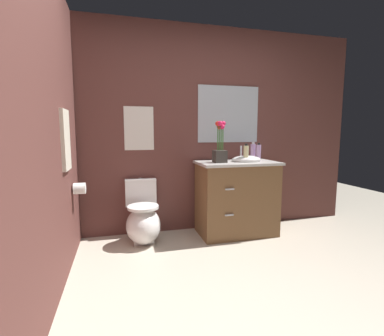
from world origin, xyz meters
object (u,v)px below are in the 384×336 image
at_px(toilet, 143,220).
at_px(wall_mirror, 228,114).
at_px(vanity_cabinet, 237,197).
at_px(toilet_paper_roll, 80,188).
at_px(wall_poster, 139,128).
at_px(lotion_bottle, 253,152).
at_px(hand_wash_bottle, 246,153).
at_px(hanging_towel, 66,140).
at_px(flower_vase, 220,146).
at_px(soap_bottle, 259,153).

height_order(toilet, wall_mirror, wall_mirror).
distance_m(vanity_cabinet, wall_mirror, 1.04).
xyz_separation_m(toilet, toilet_paper_roll, (-0.62, -0.20, 0.44)).
xyz_separation_m(toilet, vanity_cabinet, (1.12, -0.03, 0.21)).
distance_m(wall_poster, toilet_paper_roll, 0.97).
height_order(lotion_bottle, hand_wash_bottle, lotion_bottle).
height_order(toilet, hand_wash_bottle, hand_wash_bottle).
distance_m(hand_wash_bottle, wall_poster, 1.28).
bearing_deg(hanging_towel, wall_mirror, 22.54).
bearing_deg(toilet_paper_roll, vanity_cabinet, 5.58).
relative_size(flower_vase, hand_wash_bottle, 2.20).
distance_m(flower_vase, hanging_towel, 1.62).
xyz_separation_m(lotion_bottle, hanging_towel, (-2.06, -0.57, 0.18)).
bearing_deg(toilet, wall_mirror, 13.49).
height_order(soap_bottle, lotion_bottle, lotion_bottle).
xyz_separation_m(soap_bottle, hanging_towel, (-2.08, -0.47, 0.18)).
distance_m(hanging_towel, toilet_paper_roll, 0.56).
xyz_separation_m(flower_vase, toilet_paper_roll, (-1.51, -0.14, -0.39)).
bearing_deg(wall_mirror, hand_wash_bottle, -76.84).
height_order(hand_wash_bottle, wall_poster, wall_poster).
relative_size(toilet, wall_poster, 1.37).
relative_size(wall_poster, hanging_towel, 0.97).
bearing_deg(wall_poster, lotion_bottle, -7.09).
height_order(vanity_cabinet, hand_wash_bottle, hand_wash_bottle).
xyz_separation_m(lotion_bottle, wall_mirror, (-0.27, 0.17, 0.47)).
height_order(toilet, flower_vase, flower_vase).
distance_m(soap_bottle, toilet_paper_roll, 2.06).
xyz_separation_m(flower_vase, wall_poster, (-0.89, 0.32, 0.20)).
bearing_deg(soap_bottle, flower_vase, -174.44).
relative_size(hand_wash_bottle, toilet_paper_roll, 1.96).
distance_m(wall_poster, wall_mirror, 1.13).
distance_m(flower_vase, wall_mirror, 0.55).
bearing_deg(vanity_cabinet, wall_mirror, 90.52).
bearing_deg(toilet, hanging_towel, -144.84).
bearing_deg(flower_vase, soap_bottle, 5.56).
relative_size(lotion_bottle, wall_mirror, 0.28).
distance_m(vanity_cabinet, toilet_paper_roll, 1.76).
xyz_separation_m(wall_mirror, toilet_paper_roll, (-1.74, -0.46, -0.77)).
height_order(vanity_cabinet, flower_vase, flower_vase).
height_order(lotion_bottle, toilet_paper_roll, lotion_bottle).
bearing_deg(vanity_cabinet, flower_vase, -172.83).
xyz_separation_m(soap_bottle, hand_wash_bottle, (-0.21, -0.08, -0.00)).
distance_m(lotion_bottle, wall_mirror, 0.56).
height_order(flower_vase, wall_mirror, wall_mirror).
relative_size(flower_vase, wall_mirror, 0.59).
relative_size(toilet, toilet_paper_roll, 6.27).
bearing_deg(toilet, lotion_bottle, 3.96).
xyz_separation_m(flower_vase, lotion_bottle, (0.49, 0.15, -0.08)).
height_order(flower_vase, hand_wash_bottle, flower_vase).
bearing_deg(hanging_towel, toilet_paper_roll, 78.87).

